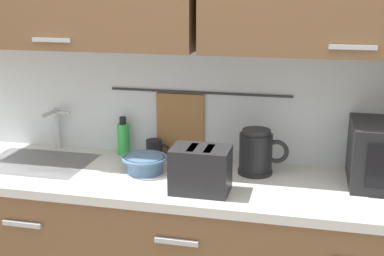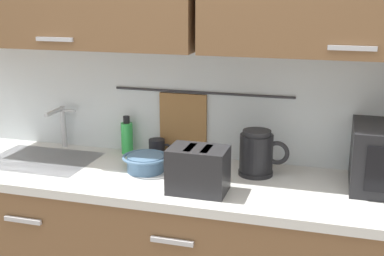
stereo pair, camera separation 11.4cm
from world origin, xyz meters
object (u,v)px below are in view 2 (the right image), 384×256
object	(u,v)px
electric_kettle	(257,153)
dish_soap_bottle	(127,137)
mixing_bowl	(145,162)
toaster	(198,170)
mug_near_sink	(157,149)

from	to	relation	value
electric_kettle	dish_soap_bottle	xyz separation A→B (m)	(-0.69, 0.12, -0.01)
dish_soap_bottle	mixing_bowl	size ratio (longest dim) A/B	0.92
dish_soap_bottle	mixing_bowl	bearing A→B (deg)	-50.28
electric_kettle	mixing_bowl	world-z (taller)	electric_kettle
toaster	dish_soap_bottle	bearing A→B (deg)	141.23
mug_near_sink	mixing_bowl	distance (m)	0.20
mug_near_sink	toaster	bearing A→B (deg)	-49.37
mug_near_sink	mixing_bowl	world-z (taller)	mug_near_sink
electric_kettle	toaster	world-z (taller)	electric_kettle
mug_near_sink	electric_kettle	bearing A→B (deg)	-10.79
electric_kettle	toaster	xyz separation A→B (m)	(-0.20, -0.27, -0.01)
dish_soap_bottle	mug_near_sink	distance (m)	0.18
dish_soap_bottle	toaster	bearing A→B (deg)	-38.77
electric_kettle	mixing_bowl	size ratio (longest dim) A/B	1.06
toaster	mixing_bowl	bearing A→B (deg)	151.10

